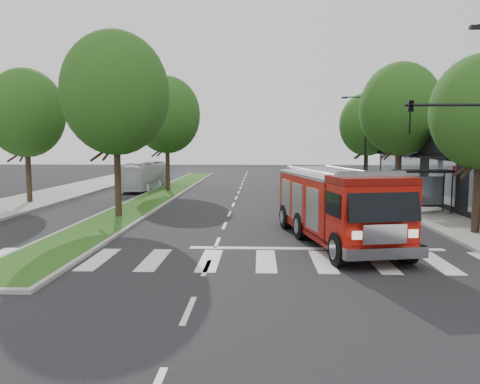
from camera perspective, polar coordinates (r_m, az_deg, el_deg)
The scene contains 13 objects.
ground at distance 19.74m, azimuth -2.79°, elevation -6.18°, with size 140.00×140.00×0.00m, color black.
sidewalk_right at distance 31.40m, azimuth 22.38°, elevation -1.93°, with size 5.00×80.00×0.15m, color gray.
sidewalk_left at distance 33.68m, azimuth -26.51°, elevation -1.60°, with size 5.00×80.00×0.15m, color gray.
median at distance 38.24m, azimuth -9.34°, elevation -0.21°, with size 3.00×50.00×0.15m.
bus_shelter at distance 29.03m, azimuth 21.37°, elevation 1.40°, with size 3.20×1.60×2.61m.
tree_right_mid at distance 34.70m, azimuth 18.96°, elevation 9.53°, with size 5.60×5.60×9.72m.
tree_right_far at distance 44.33m, azimuth 15.23°, elevation 7.96°, with size 5.00×5.00×8.73m.
tree_median_near at distance 26.52m, azimuth -14.95°, elevation 11.54°, with size 5.80×5.80×10.16m.
tree_median_far at distance 40.04m, azimuth -8.91°, elevation 9.26°, with size 5.60×5.60×9.72m.
tree_left_mid at distance 35.02m, azimuth -24.66°, elevation 8.74°, with size 5.20×5.20×9.16m.
streetlight_right_far at distance 40.15m, azimuth 14.83°, elevation 6.26°, with size 2.11×0.20×8.00m.
fire_engine at distance 19.77m, azimuth 11.67°, elevation -1.76°, with size 4.49×9.59×3.20m.
city_bus at distance 42.36m, azimuth -11.64°, elevation 1.92°, with size 2.07×8.86×2.47m, color silver.
Camera 1 is at (1.75, -19.22, 4.17)m, focal length 35.00 mm.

